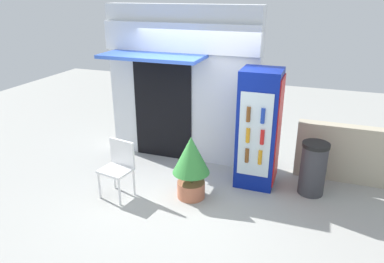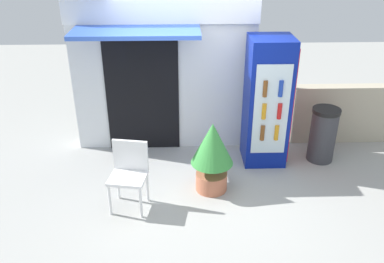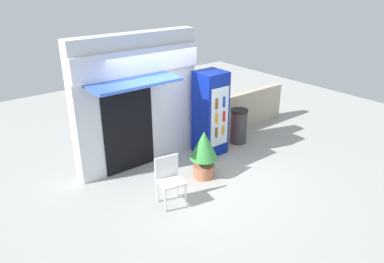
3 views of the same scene
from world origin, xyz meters
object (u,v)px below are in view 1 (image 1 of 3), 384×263
(trash_bin, at_px, (313,168))
(drink_cooler, at_px, (259,129))
(plastic_chair, at_px, (119,164))
(potted_plant_near_shop, at_px, (191,162))

(trash_bin, bearing_deg, drink_cooler, 177.59)
(plastic_chair, distance_m, potted_plant_near_shop, 1.16)
(drink_cooler, xyz_separation_m, potted_plant_near_shop, (-0.89, -0.82, -0.38))
(plastic_chair, xyz_separation_m, trash_bin, (2.93, 1.10, -0.10))
(plastic_chair, xyz_separation_m, potted_plant_near_shop, (1.11, 0.32, 0.07))
(drink_cooler, xyz_separation_m, plastic_chair, (-2.00, -1.14, -0.45))
(drink_cooler, bearing_deg, plastic_chair, -150.40)
(drink_cooler, relative_size, trash_bin, 2.24)
(plastic_chair, height_order, trash_bin, plastic_chair)
(potted_plant_near_shop, bearing_deg, trash_bin, 23.26)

